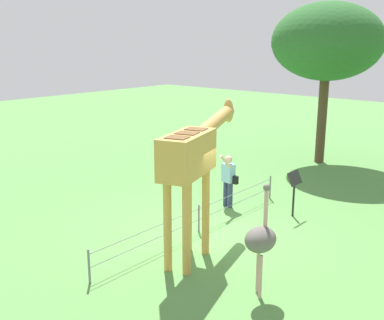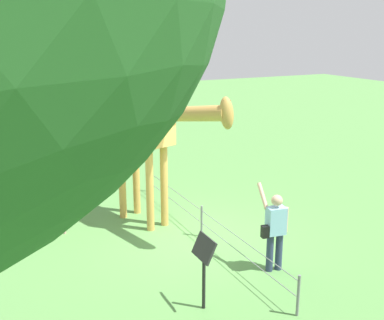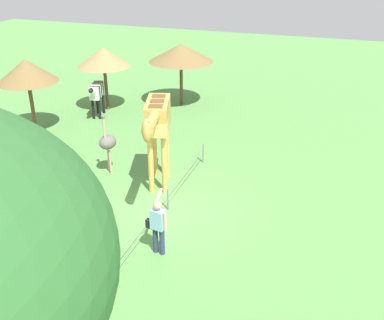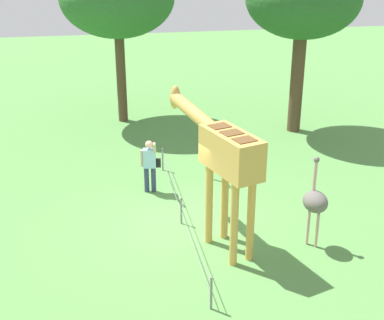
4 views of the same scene
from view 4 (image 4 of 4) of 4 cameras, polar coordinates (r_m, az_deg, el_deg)
The scene contains 6 objects.
ground_plane at distance 13.93m, azimuth -0.36°, elevation -6.75°, with size 60.00×60.00×0.00m, color #568E47.
giraffe at distance 12.01m, azimuth 3.41°, elevation 0.56°, with size 3.71×1.60×3.40m.
visitor at distance 15.24m, azimuth -4.53°, elevation -0.34°, with size 0.67×0.59×1.71m.
ostrich at distance 12.74m, azimuth 13.06°, elevation -4.38°, with size 0.70×0.56×2.25m.
info_sign at distance 16.04m, azimuth 1.84°, elevation 1.10°, with size 0.56×0.21×1.32m.
wire_fence at distance 13.70m, azimuth -1.16°, elevation -5.35°, with size 7.05×0.05×0.75m.
Camera 4 is at (-11.93, 2.18, 6.85)m, focal length 49.78 mm.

